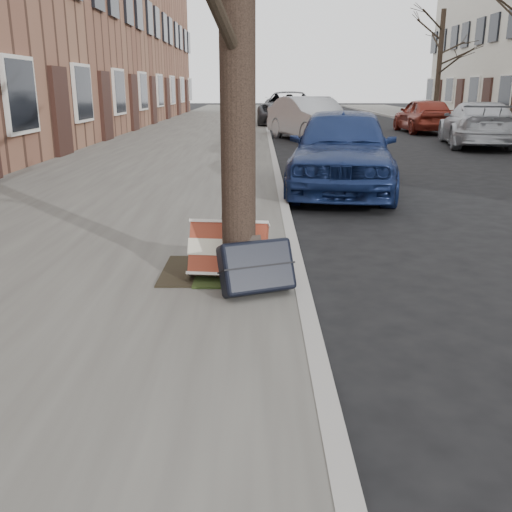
{
  "coord_description": "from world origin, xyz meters",
  "views": [
    {
      "loc": [
        -1.6,
        -3.48,
        1.65
      ],
      "look_at": [
        -1.62,
        0.8,
        0.38
      ],
      "focal_mm": 40.0,
      "sensor_mm": 36.0,
      "label": 1
    }
  ],
  "objects_px": {
    "car_near_front": "(342,149)",
    "suitcase_navy": "(256,266)",
    "suitcase_red": "(229,250)",
    "car_near_mid": "(310,119)"
  },
  "relations": [
    {
      "from": "suitcase_navy",
      "to": "car_near_front",
      "type": "bearing_deg",
      "value": 53.55
    },
    {
      "from": "car_near_front",
      "to": "suitcase_navy",
      "type": "bearing_deg",
      "value": -96.29
    },
    {
      "from": "suitcase_red",
      "to": "car_near_front",
      "type": "relative_size",
      "value": 0.16
    },
    {
      "from": "suitcase_red",
      "to": "car_near_mid",
      "type": "bearing_deg",
      "value": 88.59
    },
    {
      "from": "suitcase_navy",
      "to": "car_near_front",
      "type": "xyz_separation_m",
      "value": [
        1.37,
        5.21,
        0.35
      ]
    },
    {
      "from": "suitcase_red",
      "to": "car_near_front",
      "type": "bearing_deg",
      "value": 77.91
    },
    {
      "from": "suitcase_red",
      "to": "car_near_mid",
      "type": "height_order",
      "value": "car_near_mid"
    },
    {
      "from": "suitcase_red",
      "to": "suitcase_navy",
      "type": "relative_size",
      "value": 1.12
    },
    {
      "from": "suitcase_red",
      "to": "car_near_mid",
      "type": "xyz_separation_m",
      "value": [
        1.9,
        14.18,
        0.32
      ]
    },
    {
      "from": "car_near_mid",
      "to": "car_near_front",
      "type": "bearing_deg",
      "value": -111.49
    }
  ]
}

